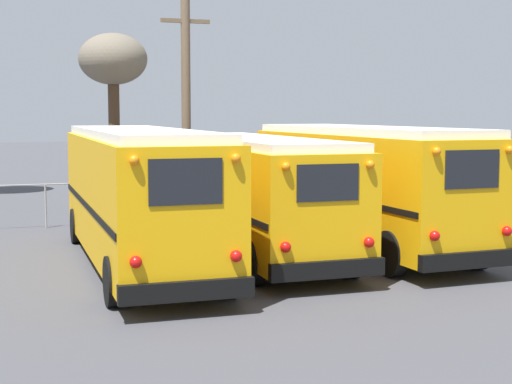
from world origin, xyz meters
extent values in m
plane|color=#424247|center=(0.00, 0.00, 0.00)|extent=(160.00, 160.00, 0.00)
cube|color=#E5A00C|center=(-3.07, -0.40, 1.71)|extent=(2.63, 10.29, 2.74)
cube|color=white|center=(-3.07, -0.40, 3.18)|extent=(2.43, 9.87, 0.20)
cube|color=black|center=(-3.18, -5.56, 0.52)|extent=(2.47, 0.25, 0.36)
cube|color=black|center=(-3.18, -5.54, 2.46)|extent=(1.33, 0.06, 0.82)
sphere|color=red|center=(-4.09, -5.55, 1.09)|extent=(0.22, 0.22, 0.22)
sphere|color=orange|center=(-4.09, -5.55, 2.86)|extent=(0.18, 0.18, 0.18)
sphere|color=red|center=(-2.28, -5.59, 1.09)|extent=(0.22, 0.22, 0.22)
sphere|color=orange|center=(-2.28, -5.59, 2.86)|extent=(0.18, 0.18, 0.18)
cube|color=black|center=(-4.29, -0.38, 1.51)|extent=(0.24, 10.03, 0.14)
cube|color=black|center=(-1.85, -0.43, 1.51)|extent=(0.24, 10.03, 0.14)
cylinder|color=black|center=(-4.12, 3.44, 0.49)|extent=(0.30, 0.98, 0.97)
cylinder|color=black|center=(-1.86, 3.39, 0.49)|extent=(0.30, 0.98, 0.97)
cylinder|color=black|center=(-4.28, -4.20, 0.49)|extent=(0.30, 0.98, 0.97)
cylinder|color=black|center=(-2.03, -4.25, 0.49)|extent=(0.30, 0.98, 0.97)
cube|color=#E5A00C|center=(0.00, 0.03, 1.60)|extent=(2.54, 9.40, 2.49)
cube|color=white|center=(0.00, 0.03, 2.94)|extent=(2.34, 9.02, 0.20)
cube|color=black|center=(-0.06, -4.70, 0.53)|extent=(2.48, 0.23, 0.36)
cube|color=black|center=(-0.06, -4.67, 2.28)|extent=(1.33, 0.05, 0.75)
sphere|color=red|center=(-0.97, -4.70, 1.04)|extent=(0.22, 0.22, 0.22)
sphere|color=orange|center=(-0.97, -4.70, 2.62)|extent=(0.18, 0.18, 0.18)
sphere|color=red|center=(0.85, -4.72, 1.04)|extent=(0.22, 0.22, 0.22)
sphere|color=orange|center=(0.85, -4.72, 2.62)|extent=(0.18, 0.18, 0.18)
cube|color=black|center=(-1.22, 0.04, 1.41)|extent=(0.14, 9.18, 0.14)
cube|color=black|center=(1.22, 0.01, 1.41)|extent=(0.14, 9.18, 0.14)
cylinder|color=black|center=(-1.09, 3.43, 0.50)|extent=(0.29, 1.01, 1.00)
cylinder|color=black|center=(1.17, 3.40, 0.50)|extent=(0.29, 1.01, 1.00)
cylinder|color=black|center=(-1.17, -3.34, 0.50)|extent=(0.29, 1.01, 1.00)
cylinder|color=black|center=(1.09, -3.37, 0.50)|extent=(0.29, 1.01, 1.00)
cube|color=#E5A00C|center=(3.07, -0.04, 1.73)|extent=(2.69, 9.59, 2.73)
cube|color=white|center=(3.07, -0.04, 3.20)|extent=(2.49, 9.20, 0.20)
cube|color=black|center=(3.20, -4.84, 0.55)|extent=(2.49, 0.27, 0.36)
cube|color=black|center=(3.20, -4.82, 2.48)|extent=(1.34, 0.07, 0.82)
sphere|color=red|center=(2.29, -4.88, 1.12)|extent=(0.22, 0.22, 0.22)
sphere|color=orange|center=(2.29, -4.88, 2.88)|extent=(0.18, 0.18, 0.18)
sphere|color=red|center=(4.12, -4.83, 1.12)|extent=(0.22, 0.22, 0.22)
sphere|color=orange|center=(4.12, -4.83, 2.88)|extent=(0.18, 0.18, 0.18)
cube|color=black|center=(1.84, -0.07, 1.53)|extent=(0.28, 9.34, 0.14)
cube|color=black|center=(4.30, -0.01, 1.53)|extent=(0.28, 9.34, 0.14)
cylinder|color=black|center=(1.84, 3.39, 0.52)|extent=(0.31, 1.06, 1.05)
cylinder|color=black|center=(4.12, 3.45, 0.52)|extent=(0.31, 1.06, 1.05)
cylinder|color=black|center=(2.03, -3.53, 0.52)|extent=(0.31, 1.06, 1.05)
cylinder|color=black|center=(4.31, -3.47, 0.52)|extent=(0.31, 1.06, 1.05)
cylinder|color=brown|center=(0.49, 9.01, 3.94)|extent=(0.33, 0.33, 7.88)
cube|color=brown|center=(0.49, 9.01, 6.94)|extent=(1.80, 0.14, 0.14)
cylinder|color=#473323|center=(-2.03, 9.64, 2.45)|extent=(0.41, 0.41, 4.90)
ellipsoid|color=#6B6051|center=(-2.03, 9.64, 5.57)|extent=(2.45, 2.45, 1.84)
cylinder|color=#939399|center=(-4.72, 6.63, 0.70)|extent=(0.06, 0.06, 1.40)
cylinder|color=#939399|center=(-2.36, 6.63, 0.70)|extent=(0.06, 0.06, 1.40)
cylinder|color=#939399|center=(0.00, 6.63, 0.70)|extent=(0.06, 0.06, 1.40)
cylinder|color=#939399|center=(2.36, 6.63, 0.70)|extent=(0.06, 0.06, 1.40)
cylinder|color=#939399|center=(4.72, 6.63, 0.70)|extent=(0.06, 0.06, 1.40)
cylinder|color=#939399|center=(7.07, 6.63, 0.70)|extent=(0.06, 0.06, 1.40)
cylinder|color=#939399|center=(0.00, 6.63, 1.40)|extent=(14.15, 0.04, 0.04)
camera|label=1|loc=(-6.51, -18.86, 3.69)|focal=55.00mm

